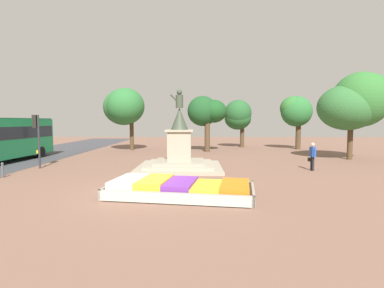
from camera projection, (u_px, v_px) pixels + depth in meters
The scene contains 11 objects.
ground_plane at pixel (142, 192), 12.50m from camera, with size 87.36×87.36×0.00m, color brown.
flower_planter at pixel (178, 189), 11.92m from camera, with size 6.11×3.60×0.65m.
statue_monument at pixel (180, 154), 18.72m from camera, with size 5.18×5.18×4.91m.
traffic_light_mid_block at pixel (37, 132), 18.61m from camera, with size 0.42×0.30×3.35m.
pedestrian_with_handbag at pixel (312, 155), 17.88m from camera, with size 0.27×0.73×1.68m.
kerb_bollard_north at pixel (2, 170), 15.68m from camera, with size 0.13×0.13×0.81m.
park_tree_far_left at pixel (357, 101), 22.57m from camera, with size 5.52×4.11×6.64m.
park_tree_behind_statue at pixel (125, 107), 30.02m from camera, with size 4.26×5.06×6.22m.
park_tree_far_right at pixel (295, 111), 31.14m from camera, with size 3.27×2.83×5.57m.
park_tree_street_side at pixel (207, 112), 29.14m from camera, with size 3.82×3.05×5.41m.
park_tree_mid_canopy at pixel (238, 116), 33.69m from camera, with size 3.04×3.57×5.34m.
Camera 1 is at (2.25, -12.28, 2.97)m, focal length 28.00 mm.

